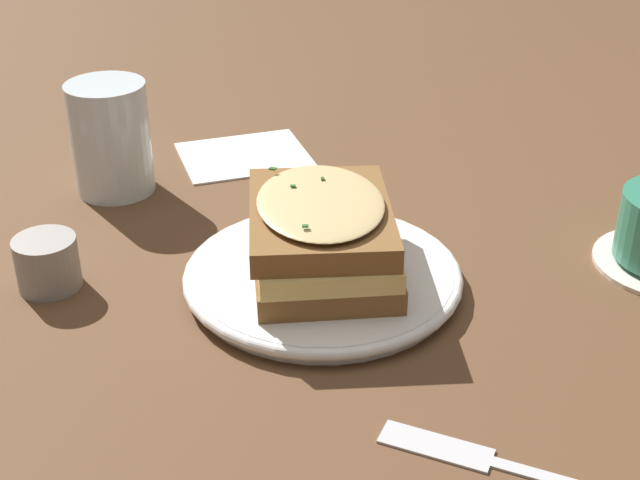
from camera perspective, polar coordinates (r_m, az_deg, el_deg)
ground_plane at (r=0.74m, az=-0.68°, el=-2.39°), size 2.40×2.40×0.00m
dinner_plate at (r=0.72m, az=0.00°, el=-2.41°), size 0.23×0.23×0.02m
sandwich at (r=0.70m, az=-0.02°, el=0.30°), size 0.17×0.19×0.07m
water_glass at (r=0.88m, az=-13.24°, el=6.37°), size 0.08×0.08×0.11m
fork at (r=0.57m, az=10.89°, el=-13.69°), size 0.10×0.17×0.00m
napkin at (r=0.96m, az=-4.87°, el=5.46°), size 0.16×0.15×0.00m
condiment_pot at (r=0.75m, az=-17.06°, el=-1.42°), size 0.05×0.05×0.04m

